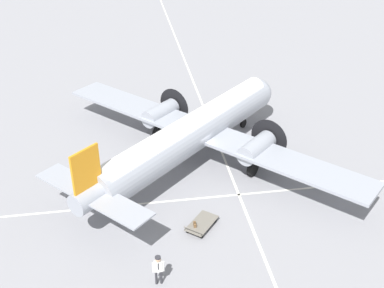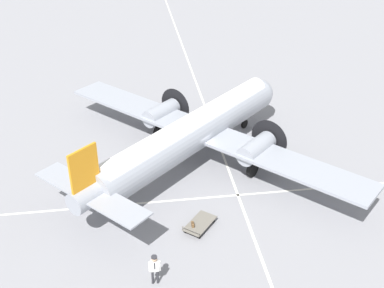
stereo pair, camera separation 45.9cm
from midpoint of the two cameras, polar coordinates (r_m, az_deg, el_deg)
name	(u,v)px [view 1 (the left image)]	position (r m, az deg, el deg)	size (l,w,h in m)	color
ground_plane	(192,163)	(33.50, -0.39, -2.26)	(300.00, 300.00, 0.00)	gray
apron_line_eastwest	(225,160)	(33.87, 3.54, -1.93)	(120.00, 0.16, 0.01)	silver
apron_line_northsouth	(202,198)	(30.16, 0.77, -6.42)	(0.16, 120.00, 0.01)	silver
airliner_main	(195,131)	(32.52, -0.02, 1.58)	(20.12, 19.99, 5.40)	#9399A3
crew_foreground	(158,267)	(24.16, -4.58, -14.33)	(0.30, 0.60, 1.76)	#2D2D33
suitcase_near_door	(195,227)	(27.60, -0.16, -9.76)	(0.34, 0.14, 0.58)	brown
baggage_cart	(202,224)	(27.79, 0.67, -9.42)	(2.33, 2.20, 0.56)	#6B665B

